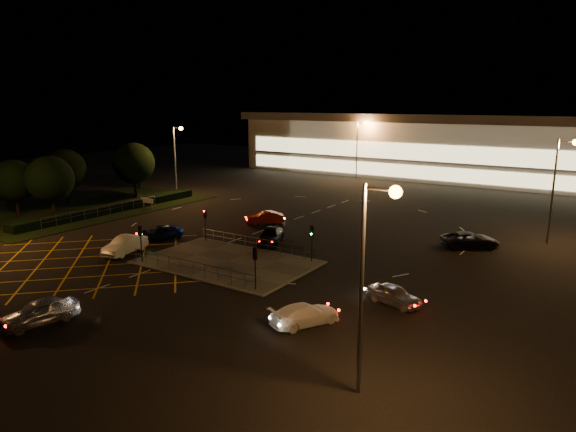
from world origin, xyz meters
The scene contains 26 objects.
ground centered at (0.00, 0.00, 0.00)m, with size 180.00×180.00×0.00m, color black.
pedestrian_island centered at (2.00, -2.00, 0.06)m, with size 14.00×9.00×0.12m, color #4C4944.
grass_verge centered at (-28.00, 6.00, 0.04)m, with size 18.00×30.00×0.08m, color black.
hedge centered at (-23.00, 6.00, 0.50)m, with size 2.00×26.00×1.00m, color black.
supermarket centered at (0.00, 61.95, 5.31)m, with size 72.00×26.50×10.50m.
streetlight_se centered at (20.44, -14.00, 6.56)m, with size 1.78×0.56×10.03m.
streetlight_nw centered at (-23.56, 18.00, 6.56)m, with size 1.78×0.56×10.03m.
streetlight_ne centered at (24.44, 20.00, 6.56)m, with size 1.78×0.56×10.03m.
streetlight_far_left centered at (-9.56, 48.00, 6.56)m, with size 1.78×0.56×10.03m.
signal_sw centered at (-4.00, -5.99, 2.37)m, with size 0.28×0.30×3.15m.
signal_se centered at (8.00, -5.99, 2.37)m, with size 0.28×0.30×3.15m.
signal_nw centered at (-4.00, 1.99, 2.37)m, with size 0.28×0.30×3.15m.
signal_ne centered at (8.00, 1.99, 2.37)m, with size 0.28×0.30×3.15m.
tree_a centered at (-30.00, -2.00, 4.33)m, with size 5.04×5.04×6.86m.
tree_b centered at (-32.00, 6.00, 4.64)m, with size 5.40×5.40×7.35m.
tree_c centered at (-28.00, 14.00, 4.95)m, with size 5.76×5.76×7.84m.
tree_d centered at (-34.00, 20.00, 4.02)m, with size 4.68×4.68×6.37m.
tree_e centered at (-26.00, 0.00, 4.64)m, with size 5.40×5.40×7.35m.
car_near_silver centered at (0.22, -17.79, 0.78)m, with size 1.85×4.59×1.56m, color #B2B5BA.
car_queue_white centered at (-7.50, -4.89, 0.78)m, with size 1.65×4.72×1.56m, color white.
car_left_blue centered at (-8.70, 0.36, 0.64)m, with size 2.12×4.60×1.28m, color #0C1D4C.
car_far_dkgrey centered at (1.60, 5.00, 0.73)m, with size 2.04×5.01×1.46m, color black.
car_right_silver centered at (17.34, -2.88, 0.67)m, with size 1.58×3.93×1.34m, color silver.
car_circ_red centered at (-3.63, 11.37, 0.69)m, with size 1.46×4.20×1.38m, color #A0210B.
car_east_grey centered at (18.12, 14.08, 0.73)m, with size 2.43×5.27×1.47m, color black.
car_approach_white centered at (13.95, -8.90, 0.65)m, with size 1.83×4.50×1.31m, color white.
Camera 1 is at (29.16, -34.12, 13.46)m, focal length 32.00 mm.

